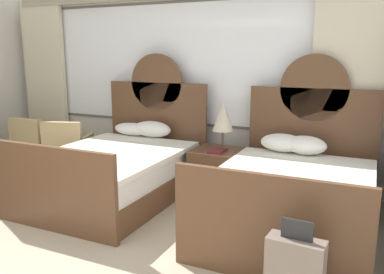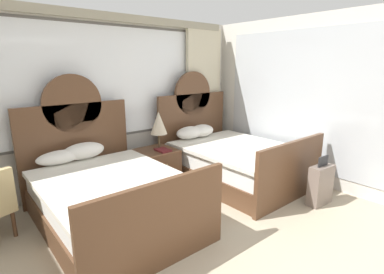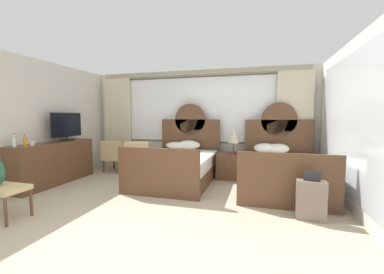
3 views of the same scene
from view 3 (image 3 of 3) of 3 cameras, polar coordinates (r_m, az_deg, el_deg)
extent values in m
plane|color=tan|center=(3.16, -18.49, -23.36)|extent=(24.00, 24.00, 0.00)
cube|color=beige|center=(6.58, 1.54, 3.78)|extent=(5.98, 0.07, 2.70)
cube|color=#5B5954|center=(6.54, 1.46, 6.47)|extent=(4.39, 0.02, 1.77)
cube|color=white|center=(6.53, 1.44, 6.47)|extent=(4.31, 0.02, 1.69)
cube|color=beige|center=(7.42, -17.06, 3.31)|extent=(0.82, 0.08, 2.60)
cube|color=beige|center=(6.30, 22.93, 2.88)|extent=(0.82, 0.08, 2.60)
cube|color=#9C957E|center=(6.55, 1.27, 14.94)|extent=(5.50, 0.10, 0.12)
cube|color=beige|center=(6.12, -33.45, 2.87)|extent=(0.07, 4.66, 2.70)
cube|color=beige|center=(4.27, 35.16, 2.23)|extent=(0.07, 4.66, 2.70)
cube|color=#B2B7BC|center=(4.54, 33.39, 2.43)|extent=(0.01, 3.26, 2.27)
cube|color=brown|center=(5.53, -3.53, -9.02)|extent=(1.50, 2.09, 0.30)
cube|color=white|center=(5.47, -3.55, -6.14)|extent=(1.44, 1.99, 0.27)
cube|color=silver|center=(5.37, -3.84, -4.58)|extent=(1.54, 1.89, 0.06)
cube|color=brown|center=(6.45, -0.43, -2.05)|extent=(1.58, 0.06, 1.40)
cylinder|color=brown|center=(6.40, -0.43, 4.17)|extent=(0.82, 0.06, 0.82)
cube|color=brown|center=(4.49, -8.10, -8.38)|extent=(1.58, 0.06, 0.91)
ellipsoid|color=white|center=(6.34, -3.62, -1.99)|extent=(0.59, 0.26, 0.19)
ellipsoid|color=white|center=(6.24, -0.70, -1.87)|extent=(0.59, 0.28, 0.23)
cube|color=brown|center=(5.27, 20.25, -10.05)|extent=(1.50, 2.09, 0.30)
cube|color=white|center=(5.20, 20.35, -7.03)|extent=(1.44, 1.99, 0.27)
cube|color=silver|center=(5.09, 20.48, -5.41)|extent=(1.54, 1.89, 0.06)
cube|color=brown|center=(6.22, 19.60, -2.60)|extent=(1.58, 0.06, 1.40)
cylinder|color=brown|center=(6.17, 19.79, 3.85)|extent=(0.82, 0.06, 0.82)
cube|color=brown|center=(4.15, 21.60, -9.78)|extent=(1.58, 0.06, 0.91)
ellipsoid|color=white|center=(5.93, 16.93, -2.49)|extent=(0.54, 0.33, 0.22)
ellipsoid|color=white|center=(5.93, 19.61, -2.56)|extent=(0.49, 0.34, 0.22)
cube|color=brown|center=(5.91, 8.93, -6.68)|extent=(0.59, 0.59, 0.60)
sphere|color=tan|center=(5.59, 8.58, -5.99)|extent=(0.02, 0.02, 0.02)
cylinder|color=brown|center=(5.86, 9.69, -3.73)|extent=(0.14, 0.14, 0.02)
cylinder|color=brown|center=(5.84, 9.71, -2.50)|extent=(0.03, 0.03, 0.23)
cone|color=beige|center=(5.81, 9.75, 0.40)|extent=(0.27, 0.27, 0.36)
cube|color=maroon|center=(5.73, 9.36, -3.86)|extent=(0.18, 0.26, 0.03)
cube|color=brown|center=(6.16, -29.72, -5.31)|extent=(0.48, 1.93, 0.91)
sphere|color=tan|center=(6.36, -24.73, -3.98)|extent=(0.03, 0.03, 0.03)
sphere|color=tan|center=(5.97, -28.03, -4.66)|extent=(0.03, 0.03, 0.03)
sphere|color=tan|center=(5.60, -31.78, -5.42)|extent=(0.03, 0.03, 0.03)
cube|color=black|center=(6.35, -27.30, -0.57)|extent=(0.20, 0.28, 0.04)
cylinder|color=black|center=(6.35, -27.32, -0.17)|extent=(0.04, 0.04, 0.05)
cube|color=black|center=(6.33, -27.43, 2.57)|extent=(0.04, 0.89, 0.56)
cube|color=black|center=(6.32, -27.29, 2.58)|extent=(0.01, 0.85, 0.52)
cylinder|color=silver|center=(5.53, -36.37, -1.00)|extent=(0.07, 0.07, 0.18)
cylinder|color=silver|center=(5.52, -36.44, 0.30)|extent=(0.03, 0.03, 0.07)
cylinder|color=black|center=(5.52, -36.46, 0.61)|extent=(0.03, 0.03, 0.01)
cylinder|color=#B7701E|center=(5.50, -34.67, -1.00)|extent=(0.06, 0.06, 0.17)
cylinder|color=#B7701E|center=(5.49, -34.73, 0.24)|extent=(0.02, 0.02, 0.07)
cylinder|color=black|center=(5.49, -34.74, 0.52)|extent=(0.03, 0.03, 0.01)
cylinder|color=white|center=(5.66, -33.45, -1.23)|extent=(0.08, 0.08, 0.08)
torus|color=white|center=(5.62, -33.13, -1.21)|extent=(0.05, 0.01, 0.05)
cube|color=tan|center=(6.56, -12.56, -4.97)|extent=(0.76, 0.76, 0.10)
cube|color=tan|center=(6.26, -12.96, -3.03)|extent=(0.59, 0.27, 0.42)
cube|color=tan|center=(6.50, -10.23, -3.85)|extent=(0.24, 0.53, 0.16)
cube|color=tan|center=(6.58, -14.90, -3.83)|extent=(0.24, 0.53, 0.16)
cylinder|color=brown|center=(6.81, -10.13, -6.35)|extent=(0.04, 0.04, 0.32)
cylinder|color=brown|center=(6.88, -14.27, -6.31)|extent=(0.04, 0.04, 0.32)
cylinder|color=brown|center=(6.32, -10.62, -7.23)|extent=(0.04, 0.04, 0.32)
cylinder|color=brown|center=(6.40, -15.08, -7.17)|extent=(0.04, 0.04, 0.32)
cube|color=tan|center=(6.88, -17.28, -4.61)|extent=(0.62, 0.62, 0.10)
cube|color=tan|center=(6.62, -18.47, -2.74)|extent=(0.60, 0.10, 0.42)
cube|color=tan|center=(6.73, -15.33, -3.65)|extent=(0.08, 0.54, 0.16)
cube|color=tan|center=(7.00, -19.21, -3.42)|extent=(0.08, 0.54, 0.16)
cylinder|color=brown|center=(7.01, -14.44, -6.10)|extent=(0.04, 0.04, 0.32)
cylinder|color=brown|center=(7.25, -17.94, -5.82)|extent=(0.04, 0.04, 0.32)
cylinder|color=brown|center=(6.58, -16.46, -6.87)|extent=(0.04, 0.04, 0.32)
cylinder|color=brown|center=(6.84, -20.10, -6.53)|extent=(0.04, 0.04, 0.32)
cube|color=tan|center=(4.51, -38.50, -9.47)|extent=(0.74, 0.44, 0.07)
cylinder|color=brown|center=(4.21, -37.67, -13.82)|extent=(0.04, 0.04, 0.41)
cylinder|color=brown|center=(4.43, -33.67, -12.70)|extent=(0.04, 0.04, 0.41)
cube|color=#75665B|center=(3.96, 26.23, -13.25)|extent=(0.41, 0.20, 0.57)
cube|color=#232326|center=(3.86, 26.43, -8.24)|extent=(0.22, 0.04, 0.14)
cylinder|color=black|center=(4.03, 23.74, -16.74)|extent=(0.05, 0.02, 0.05)
cylinder|color=black|center=(4.07, 28.40, -16.71)|extent=(0.05, 0.02, 0.05)
camera|label=1|loc=(1.64, 62.32, 14.13)|focal=37.13mm
camera|label=2|loc=(3.68, -43.58, 10.63)|focal=27.53mm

